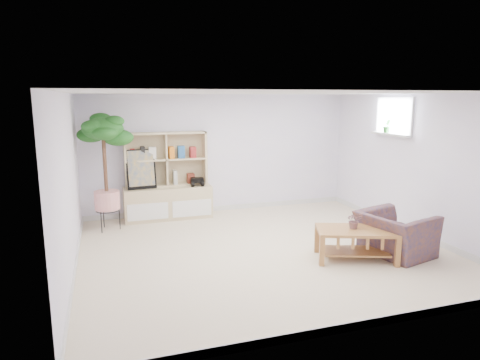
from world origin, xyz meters
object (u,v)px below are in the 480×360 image
object	(u,v)px
coffee_table	(355,244)
armchair	(395,231)
floor_tree	(105,173)
storage_unit	(167,176)

from	to	relation	value
coffee_table	armchair	world-z (taller)	armchair
coffee_table	floor_tree	distance (m)	4.36
storage_unit	armchair	xyz separation A→B (m)	(2.96, -3.03, -0.47)
storage_unit	floor_tree	xyz separation A→B (m)	(-1.14, -0.44, 0.20)
coffee_table	armchair	size ratio (longest dim) A/B	1.13
floor_tree	storage_unit	bearing A→B (deg)	21.17
storage_unit	coffee_table	distance (m)	3.84
coffee_table	armchair	bearing A→B (deg)	19.40
floor_tree	armchair	size ratio (longest dim) A/B	2.10
storage_unit	floor_tree	bearing A→B (deg)	-158.83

